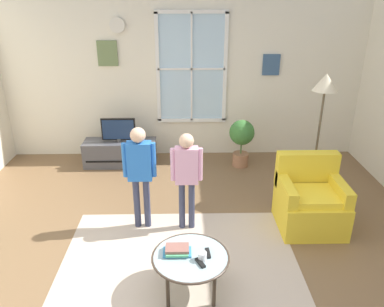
% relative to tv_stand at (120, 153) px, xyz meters
% --- Properties ---
extents(ground_plane, '(6.58, 6.75, 0.02)m').
position_rel_tv_stand_xyz_m(ground_plane, '(1.05, -2.62, -0.22)').
color(ground_plane, brown).
extents(back_wall, '(5.98, 0.17, 2.83)m').
position_rel_tv_stand_xyz_m(back_wall, '(1.06, 0.52, 1.21)').
color(back_wall, silver).
rests_on(back_wall, ground_plane).
extents(area_rug, '(2.54, 1.91, 0.01)m').
position_rel_tv_stand_xyz_m(area_rug, '(1.01, -2.52, -0.21)').
color(area_rug, '#C6B29E').
rests_on(area_rug, ground_plane).
extents(tv_stand, '(1.18, 0.42, 0.42)m').
position_rel_tv_stand_xyz_m(tv_stand, '(0.00, 0.00, 0.00)').
color(tv_stand, '#4C4C51').
rests_on(tv_stand, ground_plane).
extents(television, '(0.55, 0.08, 0.39)m').
position_rel_tv_stand_xyz_m(television, '(0.00, -0.00, 0.42)').
color(television, '#4C4C4C').
rests_on(television, tv_stand).
extents(armchair, '(0.76, 0.74, 0.87)m').
position_rel_tv_stand_xyz_m(armchair, '(2.60, -1.83, 0.12)').
color(armchair, yellow).
rests_on(armchair, ground_plane).
extents(coffee_table, '(0.74, 0.74, 0.41)m').
position_rel_tv_stand_xyz_m(coffee_table, '(1.12, -2.93, 0.17)').
color(coffee_table, '#99B2B7').
rests_on(coffee_table, ground_plane).
extents(book_stack, '(0.27, 0.18, 0.07)m').
position_rel_tv_stand_xyz_m(book_stack, '(0.99, -2.88, 0.23)').
color(book_stack, teal).
rests_on(book_stack, coffee_table).
extents(cup, '(0.08, 0.08, 0.08)m').
position_rel_tv_stand_xyz_m(cup, '(1.22, -2.99, 0.24)').
color(cup, white).
rests_on(cup, coffee_table).
extents(remote_near_books, '(0.10, 0.14, 0.02)m').
position_rel_tv_stand_xyz_m(remote_near_books, '(1.20, -3.04, 0.21)').
color(remote_near_books, black).
rests_on(remote_near_books, coffee_table).
extents(remote_near_cup, '(0.05, 0.14, 0.02)m').
position_rel_tv_stand_xyz_m(remote_near_cup, '(1.28, -2.90, 0.21)').
color(remote_near_cup, black).
rests_on(remote_near_cup, coffee_table).
extents(person_pink_shirt, '(0.37, 0.17, 1.23)m').
position_rel_tv_stand_xyz_m(person_pink_shirt, '(1.09, -1.86, 0.56)').
color(person_pink_shirt, '#333851').
rests_on(person_pink_shirt, ground_plane).
extents(person_blue_shirt, '(0.39, 0.18, 1.30)m').
position_rel_tv_stand_xyz_m(person_blue_shirt, '(0.55, -1.82, 0.60)').
color(person_blue_shirt, '#333851').
rests_on(person_blue_shirt, ground_plane).
extents(potted_plant_by_window, '(0.41, 0.41, 0.79)m').
position_rel_tv_stand_xyz_m(potted_plant_by_window, '(2.00, -0.08, 0.29)').
color(potted_plant_by_window, '#9E6B4C').
rests_on(potted_plant_by_window, ground_plane).
extents(floor_lamp, '(0.32, 0.32, 1.75)m').
position_rel_tv_stand_xyz_m(floor_lamp, '(2.86, -1.12, 1.25)').
color(floor_lamp, black).
rests_on(floor_lamp, ground_plane).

